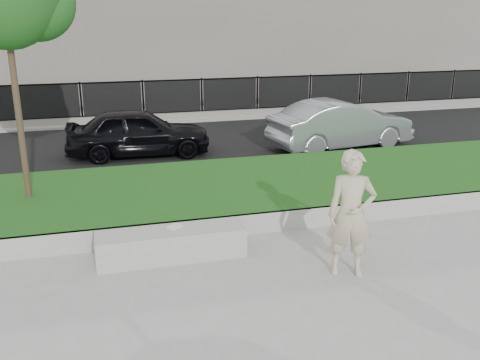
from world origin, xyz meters
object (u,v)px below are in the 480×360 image
object	(u,v)px
car_dark	(139,132)
car_silver	(341,124)
stone_bench	(171,244)
book	(175,226)
man	(351,214)

from	to	relation	value
car_dark	car_silver	world-z (taller)	car_silver
stone_bench	car_silver	size ratio (longest dim) A/B	0.57
car_dark	car_silver	xyz separation A→B (m)	(5.95, -0.70, 0.04)
stone_bench	book	distance (m)	0.30
book	car_dark	distance (m)	6.74
stone_bench	car_silver	xyz separation A→B (m)	(6.02, 6.15, 0.51)
man	car_silver	xyz separation A→B (m)	(3.37, 7.44, -0.25)
stone_bench	car_dark	bearing A→B (deg)	89.44
man	car_silver	distance (m)	8.17
car_dark	car_silver	bearing A→B (deg)	-94.27
stone_bench	man	size ratio (longest dim) A/B	1.23
man	car_dark	world-z (taller)	man
book	car_dark	xyz separation A→B (m)	(-0.02, 6.73, 0.20)
car_silver	book	bearing A→B (deg)	125.91
stone_bench	car_dark	distance (m)	6.86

